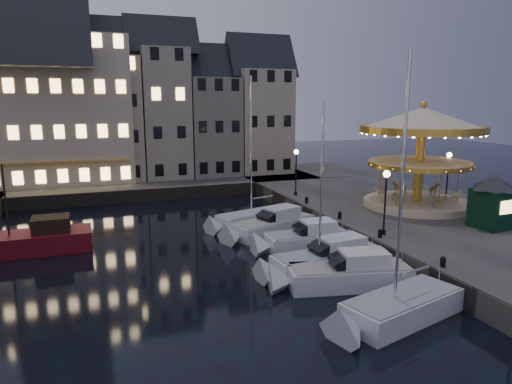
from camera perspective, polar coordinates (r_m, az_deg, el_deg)
name	(u,v)px	position (r m, az deg, el deg)	size (l,w,h in m)	color
ground	(287,273)	(26.74, 3.84, -10.06)	(160.00, 160.00, 0.00)	black
quay_east	(418,217)	(38.61, 19.56, -2.99)	(16.00, 56.00, 1.30)	#474442
quay_north	(115,187)	(51.64, -17.16, 0.63)	(44.00, 12.00, 1.30)	#474442
quaywall_e	(329,226)	(34.20, 9.08, -4.26)	(0.15, 44.00, 1.30)	#47423A
quaywall_n	(140,196)	(45.88, -14.29, -0.49)	(48.00, 0.15, 1.30)	#47423A
streetlamp_b	(386,193)	(29.95, 15.90, -0.14)	(0.44, 0.44, 4.17)	black
streetlamp_c	(296,166)	(41.49, 5.04, 3.32)	(0.44, 0.44, 4.17)	black
streetlamp_d	(448,169)	(42.39, 22.89, 2.64)	(0.44, 0.44, 4.17)	black
bollard_a	(443,261)	(25.69, 22.33, -8.01)	(0.30, 0.30, 0.57)	black
bollard_b	(380,233)	(29.77, 15.26, -4.96)	(0.30, 0.30, 0.57)	black
bollard_c	(340,215)	(33.83, 10.43, -2.81)	(0.30, 0.30, 0.57)	black
bollard_d	(307,200)	(38.54, 6.34, -0.96)	(0.30, 0.30, 0.57)	black
townhouse_nb	(50,115)	(52.97, -24.37, 8.71)	(6.16, 8.00, 13.80)	gray
townhouse_nc	(110,110)	(52.85, -17.78, 9.71)	(6.82, 8.00, 14.80)	tan
townhouse_nd	(163,105)	(53.38, -11.54, 10.56)	(5.50, 8.00, 15.80)	gray
townhouse_ne	(210,118)	(54.47, -5.73, 9.15)	(6.16, 8.00, 12.80)	slate
townhouse_nf	(259,114)	(56.24, 0.33, 9.78)	(6.82, 8.00, 13.80)	tan
hotel_corner	(49,101)	(52.94, -24.45, 10.33)	(17.60, 9.00, 16.80)	beige
motorboat_a	(394,311)	(21.91, 16.91, -14.01)	(7.14, 3.96, 11.82)	silver
motorboat_b	(341,275)	(25.00, 10.62, -10.22)	(7.59, 3.55, 2.15)	silver
motorboat_c	(323,260)	(26.95, 8.42, -8.46)	(8.03, 2.71, 10.61)	silver
motorboat_d	(303,241)	(30.59, 5.84, -6.06)	(6.69, 2.42, 2.15)	silver
motorboat_e	(269,226)	(33.80, 1.67, -4.32)	(7.64, 4.51, 2.15)	silver
motorboat_f	(253,220)	(36.13, -0.43, -3.48)	(8.01, 4.16, 10.70)	silver
red_fishing_boat	(31,242)	(33.38, -26.36, -5.60)	(7.95, 2.87, 6.07)	maroon
carousel	(421,138)	(38.59, 19.96, 6.36)	(9.66, 9.66, 8.45)	beige
ticket_kiosk	(494,192)	(34.39, 27.56, -0.02)	(3.52, 3.52, 4.13)	black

